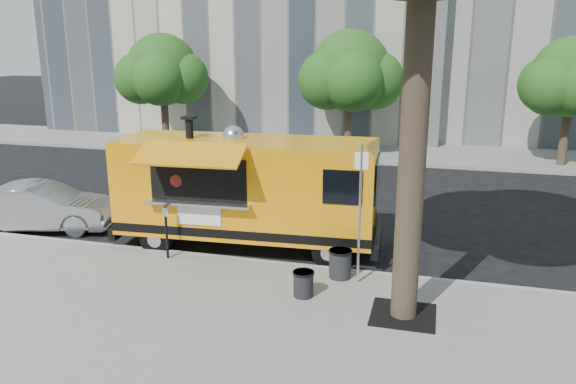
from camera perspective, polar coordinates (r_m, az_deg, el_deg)
name	(u,v)px	position (r m, az deg, el deg)	size (l,w,h in m)	color
ground	(304,256)	(13.96, 1.63, -6.49)	(120.00, 120.00, 0.00)	black
sidewalk	(252,331)	(10.45, -3.70, -13.93)	(60.00, 6.00, 0.15)	gray
curb	(295,267)	(13.09, 0.67, -7.63)	(60.00, 0.14, 0.16)	#999993
far_sidewalk	(371,152)	(26.78, 8.48, 4.07)	(60.00, 5.00, 0.15)	gray
tree_well	(403,315)	(11.02, 11.61, -12.11)	(1.20, 1.20, 0.02)	black
far_tree_a	(162,70)	(28.15, -12.65, 12.01)	(3.42, 3.42, 5.36)	#33261C
far_tree_b	(350,71)	(25.67, 6.32, 12.13)	(3.60, 3.60, 5.50)	#33261C
far_tree_c	(572,77)	(25.55, 26.89, 10.35)	(3.24, 3.24, 5.21)	#33261C
sign_post	(360,206)	(11.64, 7.33, -1.43)	(0.28, 0.06, 3.00)	silver
parking_meter	(166,225)	(13.44, -12.28, -3.26)	(0.11, 0.11, 1.33)	black
food_truck	(246,189)	(14.05, -4.31, 0.29)	(6.81, 3.39, 3.30)	#FF9B0D
sedan	(41,207)	(17.05, -23.76, -1.42)	(1.40, 4.01, 1.32)	#A2A3A9
trash_bin_left	(303,283)	(11.42, 1.58, -9.22)	(0.44, 0.44, 0.53)	black
trash_bin_right	(340,263)	(12.31, 5.33, -7.18)	(0.52, 0.52, 0.63)	black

